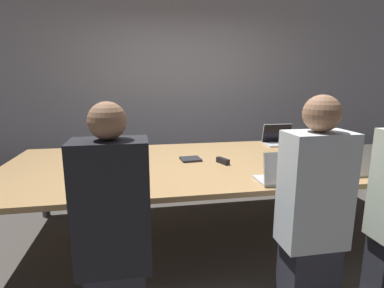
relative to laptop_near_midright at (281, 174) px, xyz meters
name	(u,v)px	position (x,y,z in m)	size (l,w,h in m)	color
ground_plane	(208,231)	(-0.37, 0.71, -0.80)	(24.00, 24.00, 0.00)	#4C4742
curtain_wall	(179,86)	(-0.37, 2.81, 0.60)	(12.00, 0.06, 2.80)	#9999A3
conference_table	(209,165)	(-0.37, 0.71, -0.12)	(3.75, 1.67, 0.73)	tan
laptop_near_midright	(281,174)	(0.00, 0.00, 0.00)	(0.31, 0.25, 0.25)	silver
person_near_midright	(313,210)	(0.04, -0.38, -0.12)	(0.40, 0.24, 1.40)	#2D2D38
cup_near_midright	(311,176)	(0.25, 0.01, -0.03)	(0.09, 0.09, 0.08)	#232328
laptop_near_right	(352,166)	(0.65, 0.08, 0.00)	(0.33, 0.25, 0.26)	silver
cup_near_right	(324,171)	(0.41, 0.09, -0.03)	(0.08, 0.08, 0.09)	#232328
bottle_near_right	(310,160)	(0.37, 0.22, 0.03)	(0.06, 0.06, 0.23)	black
laptop_near_left	(106,181)	(-1.25, 0.06, 0.00)	(0.35, 0.27, 0.27)	#333338
person_near_left	(114,232)	(-1.17, -0.41, -0.14)	(0.40, 0.24, 1.37)	#2D2D38
laptop_far_right	(278,139)	(0.62, 1.30, 0.00)	(0.35, 0.24, 0.24)	silver
cup_far_right	(301,140)	(0.90, 1.27, -0.03)	(0.07, 0.07, 0.09)	white
stapler	(223,161)	(-0.27, 0.60, -0.05)	(0.10, 0.16, 0.05)	black
notebook	(191,159)	(-0.54, 0.77, -0.06)	(0.20, 0.19, 0.02)	#232328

